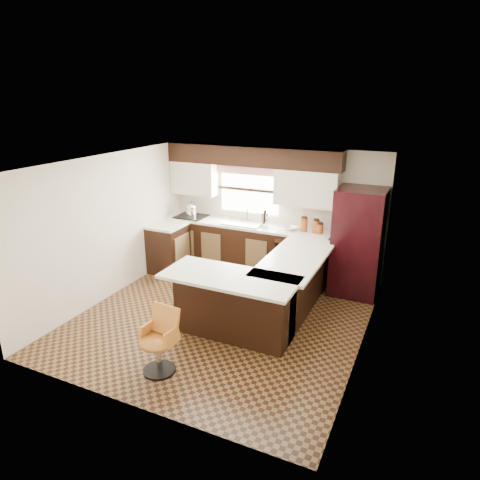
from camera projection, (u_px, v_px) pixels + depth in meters
The scene contains 30 objects.
floor at pixel (222, 317), 6.67m from camera, with size 4.40×4.40×0.00m, color #49301A.
ceiling at pixel (220, 163), 5.89m from camera, with size 4.40×4.40×0.00m, color silver.
wall_back at pixel (274, 210), 8.17m from camera, with size 4.40×4.40×0.00m, color beige.
wall_front at pixel (124, 310), 4.39m from camera, with size 4.40×4.40×0.00m, color beige.
wall_left at pixel (109, 227), 7.11m from camera, with size 4.40×4.40×0.00m, color beige.
wall_right at pixel (368, 268), 5.45m from camera, with size 4.40×4.40×0.00m, color beige.
base_cab_back at pixel (246, 248), 8.33m from camera, with size 3.30×0.60×0.90m, color black.
base_cab_left at pixel (169, 249), 8.31m from camera, with size 0.60×0.70×0.90m, color black.
counter_back at pixel (246, 225), 8.18m from camera, with size 3.30×0.60×0.04m, color silver.
counter_left at pixel (167, 225), 8.16m from camera, with size 0.60×0.70×0.04m, color silver.
soffit at pixel (251, 156), 7.85m from camera, with size 3.40×0.35×0.36m, color black.
upper_cab_left at pixel (195, 178), 8.49m from camera, with size 0.94×0.35×0.64m, color beige.
upper_cab_right at pixel (307, 188), 7.58m from camera, with size 1.14×0.35×0.64m, color beige.
window_pane at pixel (249, 190), 8.24m from camera, with size 1.20×0.02×0.90m, color white.
valance at pixel (249, 170), 8.08m from camera, with size 1.30×0.06×0.18m, color #D19B93.
sink at pixel (243, 223), 8.17m from camera, with size 0.75×0.45×0.03m, color #B2B2B7.
dishwasher at pixel (290, 262), 7.70m from camera, with size 0.58×0.03×0.78m, color black.
cooktop at pixel (191, 216), 8.63m from camera, with size 0.58×0.50×0.03m, color black.
peninsula_long at pixel (291, 286), 6.70m from camera, with size 0.60×1.95×0.90m, color black.
peninsula_return at pixel (234, 306), 6.08m from camera, with size 1.65×0.60×0.90m, color black.
counter_pen_long at pixel (295, 258), 6.53m from camera, with size 0.84×1.95×0.04m, color silver.
counter_pen_return at pixel (230, 277), 5.85m from camera, with size 1.89×0.84×0.04m, color silver.
refrigerator at pixel (358, 242), 7.23m from camera, with size 0.79×0.76×1.84m, color black.
bar_chair at pixel (158, 342), 5.24m from camera, with size 0.45×0.45×0.84m, color #C4732A, non-canonical shape.
kettle at pixel (191, 209), 8.57m from camera, with size 0.22×0.22×0.29m, color silver, non-canonical shape.
percolator at pixel (265, 219), 7.97m from camera, with size 0.15×0.15×0.28m, color silver.
mixing_bowl at pixel (290, 228), 7.81m from camera, with size 0.25×0.25×0.06m, color white.
canister_large at pixel (304, 225), 7.70m from camera, with size 0.13×0.13×0.25m, color #97471A.
canister_med at pixel (316, 227), 7.61m from camera, with size 0.12×0.12×0.23m, color #97471A.
canister_small at pixel (320, 229), 7.60m from camera, with size 0.13×0.13×0.17m, color #97471A.
Camera 1 is at (2.73, -5.26, 3.31)m, focal length 32.00 mm.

